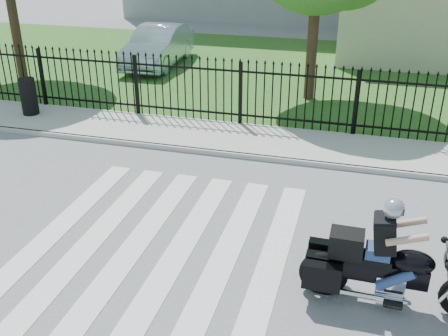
# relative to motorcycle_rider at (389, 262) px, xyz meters

# --- Properties ---
(ground) EXTENTS (120.00, 120.00, 0.00)m
(ground) POSITION_rel_motorcycle_rider_xyz_m (-3.78, 0.51, -0.73)
(ground) COLOR slate
(ground) RESTS_ON ground
(crosswalk) EXTENTS (5.00, 5.50, 0.01)m
(crosswalk) POSITION_rel_motorcycle_rider_xyz_m (-3.78, 0.51, -0.72)
(crosswalk) COLOR silver
(crosswalk) RESTS_ON ground
(sidewalk) EXTENTS (40.00, 2.00, 0.12)m
(sidewalk) POSITION_rel_motorcycle_rider_xyz_m (-3.78, 5.51, -0.67)
(sidewalk) COLOR #ADAAA3
(sidewalk) RESTS_ON ground
(curb) EXTENTS (40.00, 0.12, 0.12)m
(curb) POSITION_rel_motorcycle_rider_xyz_m (-3.78, 4.51, -0.67)
(curb) COLOR #ADAAA3
(curb) RESTS_ON ground
(grass_strip) EXTENTS (40.00, 12.00, 0.02)m
(grass_strip) POSITION_rel_motorcycle_rider_xyz_m (-3.78, 12.51, -0.72)
(grass_strip) COLOR #24521C
(grass_strip) RESTS_ON ground
(iron_fence) EXTENTS (26.00, 0.04, 1.80)m
(iron_fence) POSITION_rel_motorcycle_rider_xyz_m (-3.78, 6.51, 0.17)
(iron_fence) COLOR black
(iron_fence) RESTS_ON ground
(motorcycle_rider) EXTENTS (2.69, 0.80, 1.78)m
(motorcycle_rider) POSITION_rel_motorcycle_rider_xyz_m (0.00, 0.00, 0.00)
(motorcycle_rider) COLOR black
(motorcycle_rider) RESTS_ON ground
(parked_car) EXTENTS (1.73, 4.56, 1.48)m
(parked_car) POSITION_rel_motorcycle_rider_xyz_m (-8.38, 12.11, 0.03)
(parked_car) COLOR #A0B8C9
(parked_car) RESTS_ON grass_strip
(litter_bin) EXTENTS (0.57, 0.57, 1.03)m
(litter_bin) POSITION_rel_motorcycle_rider_xyz_m (-9.71, 5.65, -0.10)
(litter_bin) COLOR black
(litter_bin) RESTS_ON sidewalk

